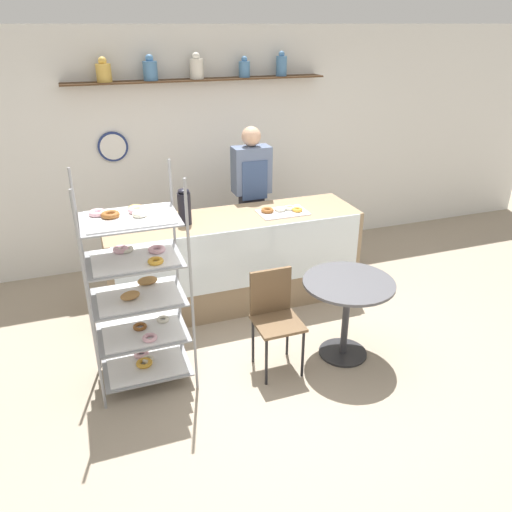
{
  "coord_description": "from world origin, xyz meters",
  "views": [
    {
      "loc": [
        -1.37,
        -3.45,
        2.7
      ],
      "look_at": [
        0.0,
        0.35,
        0.81
      ],
      "focal_mm": 35.0,
      "sensor_mm": 36.0,
      "label": 1
    }
  ],
  "objects_px": {
    "donut_tray_counter": "(283,210)",
    "cafe_table": "(347,300)",
    "cafe_chair": "(274,310)",
    "pastry_rack": "(138,292)",
    "person_worker": "(251,197)",
    "coffee_carafe": "(184,207)"
  },
  "relations": [
    {
      "from": "person_worker",
      "to": "cafe_table",
      "type": "relative_size",
      "value": 2.21
    },
    {
      "from": "pastry_rack",
      "to": "cafe_table",
      "type": "distance_m",
      "value": 1.75
    },
    {
      "from": "person_worker",
      "to": "cafe_table",
      "type": "xyz_separation_m",
      "value": [
        0.24,
        -1.79,
        -0.39
      ]
    },
    {
      "from": "cafe_table",
      "to": "coffee_carafe",
      "type": "xyz_separation_m",
      "value": [
        -1.11,
        1.21,
        0.57
      ]
    },
    {
      "from": "pastry_rack",
      "to": "coffee_carafe",
      "type": "xyz_separation_m",
      "value": [
        0.59,
        0.94,
        0.32
      ]
    },
    {
      "from": "person_worker",
      "to": "coffee_carafe",
      "type": "relative_size",
      "value": 4.91
    },
    {
      "from": "pastry_rack",
      "to": "cafe_table",
      "type": "xyz_separation_m",
      "value": [
        1.71,
        -0.28,
        -0.25
      ]
    },
    {
      "from": "pastry_rack",
      "to": "person_worker",
      "type": "height_order",
      "value": "pastry_rack"
    },
    {
      "from": "pastry_rack",
      "to": "donut_tray_counter",
      "type": "height_order",
      "value": "pastry_rack"
    },
    {
      "from": "pastry_rack",
      "to": "person_worker",
      "type": "distance_m",
      "value": 2.11
    },
    {
      "from": "donut_tray_counter",
      "to": "cafe_table",
      "type": "bearing_deg",
      "value": -84.73
    },
    {
      "from": "person_worker",
      "to": "cafe_table",
      "type": "distance_m",
      "value": 1.85
    },
    {
      "from": "person_worker",
      "to": "coffee_carafe",
      "type": "bearing_deg",
      "value": -146.77
    },
    {
      "from": "cafe_table",
      "to": "donut_tray_counter",
      "type": "bearing_deg",
      "value": 95.27
    },
    {
      "from": "cafe_chair",
      "to": "donut_tray_counter",
      "type": "bearing_deg",
      "value": 64.51
    },
    {
      "from": "cafe_table",
      "to": "donut_tray_counter",
      "type": "xyz_separation_m",
      "value": [
        -0.11,
        1.2,
        0.42
      ]
    },
    {
      "from": "coffee_carafe",
      "to": "donut_tray_counter",
      "type": "distance_m",
      "value": 1.02
    },
    {
      "from": "pastry_rack",
      "to": "cafe_chair",
      "type": "distance_m",
      "value": 1.12
    },
    {
      "from": "cafe_chair",
      "to": "donut_tray_counter",
      "type": "xyz_separation_m",
      "value": [
        0.53,
        1.11,
        0.44
      ]
    },
    {
      "from": "pastry_rack",
      "to": "person_worker",
      "type": "xyz_separation_m",
      "value": [
        1.47,
        1.51,
        0.14
      ]
    },
    {
      "from": "person_worker",
      "to": "pastry_rack",
      "type": "bearing_deg",
      "value": -134.13
    },
    {
      "from": "person_worker",
      "to": "donut_tray_counter",
      "type": "distance_m",
      "value": 0.61
    }
  ]
}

